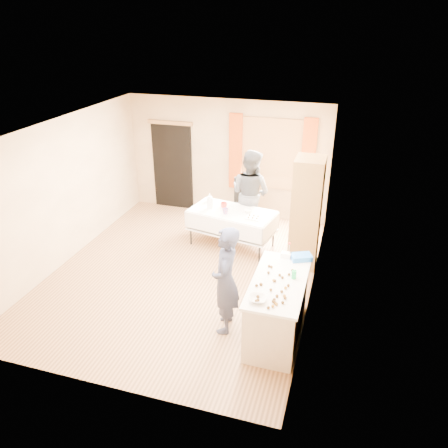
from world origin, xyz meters
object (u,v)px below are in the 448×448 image
(girl, at_px, (226,281))
(counter, at_px, (277,308))
(cabinet, at_px, (306,213))
(woman, at_px, (250,193))
(party_table, at_px, (232,225))
(chair, at_px, (245,213))

(girl, bearing_deg, counter, 85.77)
(cabinet, relative_size, woman, 1.12)
(cabinet, distance_m, party_table, 1.57)
(counter, distance_m, woman, 3.27)
(cabinet, xyz_separation_m, counter, (-0.10, -2.11, -0.56))
(cabinet, distance_m, chair, 1.93)
(cabinet, distance_m, girl, 2.35)
(cabinet, relative_size, counter, 1.32)
(cabinet, xyz_separation_m, party_table, (-1.44, 0.29, -0.57))
(chair, bearing_deg, counter, -89.78)
(party_table, xyz_separation_m, girl, (0.60, -2.47, 0.37))
(counter, distance_m, chair, 3.52)
(chair, relative_size, woman, 0.61)
(cabinet, relative_size, party_table, 1.14)
(cabinet, xyz_separation_m, woman, (-1.23, 0.92, -0.11))
(cabinet, height_order, party_table, cabinet)
(party_table, bearing_deg, woman, 83.06)
(girl, xyz_separation_m, woman, (-0.39, 3.11, 0.09))
(counter, xyz_separation_m, chair, (-1.29, 3.27, -0.13))
(chair, bearing_deg, party_table, -114.59)
(cabinet, xyz_separation_m, girl, (-0.84, -2.18, -0.20))
(girl, distance_m, woman, 3.13)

